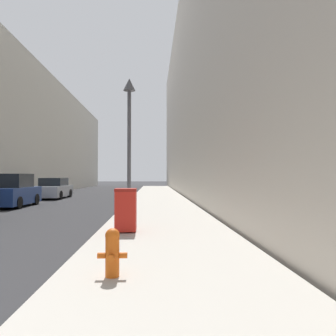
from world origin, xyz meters
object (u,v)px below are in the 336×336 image
object	(u,v)px
trash_bin	(126,210)
lamppost	(129,125)
fire_hydrant	(112,251)
parked_sedan_far	(54,189)
parked_sedan_near	(12,192)

from	to	relation	value
trash_bin	lamppost	world-z (taller)	lamppost
fire_hydrant	parked_sedan_far	xyz separation A→B (m)	(-6.86, 19.90, 0.19)
lamppost	parked_sedan_far	size ratio (longest dim) A/B	1.22
fire_hydrant	parked_sedan_near	size ratio (longest dim) A/B	0.18
parked_sedan_near	fire_hydrant	bearing A→B (deg)	-61.73
trash_bin	lamppost	bearing A→B (deg)	93.00
lamppost	parked_sedan_far	xyz separation A→B (m)	(-6.52, 11.96, -3.00)
fire_hydrant	parked_sedan_near	xyz separation A→B (m)	(-7.08, 13.16, 0.29)
trash_bin	parked_sedan_far	xyz separation A→B (m)	(-6.72, 15.84, -0.04)
parked_sedan_near	parked_sedan_far	world-z (taller)	parked_sedan_near
fire_hydrant	lamppost	world-z (taller)	lamppost
lamppost	parked_sedan_near	xyz separation A→B (m)	(-6.74, 5.22, -2.90)
lamppost	parked_sedan_far	world-z (taller)	lamppost
parked_sedan_near	parked_sedan_far	xyz separation A→B (m)	(0.22, 6.74, -0.10)
trash_bin	fire_hydrant	bearing A→B (deg)	-88.08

